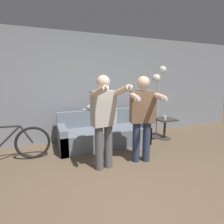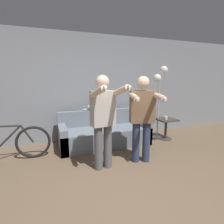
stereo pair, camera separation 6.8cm
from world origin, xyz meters
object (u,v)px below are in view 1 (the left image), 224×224
at_px(couch, 104,134).
at_px(person_right, 143,114).
at_px(cat, 94,107).
at_px(side_table, 165,124).
at_px(floor_lamp, 159,81).
at_px(bicycle, 5,145).
at_px(cup, 165,118).
at_px(person_left, 104,117).

height_order(couch, person_right, person_right).
bearing_deg(couch, cat, 115.25).
bearing_deg(side_table, person_right, -143.76).
relative_size(person_right, floor_lamp, 0.86).
height_order(floor_lamp, bicycle, floor_lamp).
height_order(cat, floor_lamp, floor_lamp).
distance_m(floor_lamp, side_table, 1.11).
bearing_deg(side_table, cup, -140.76).
bearing_deg(cup, person_right, -143.89).
bearing_deg(floor_lamp, couch, 179.34).
bearing_deg(bicycle, cup, -0.33).
xyz_separation_m(cat, bicycle, (-1.84, -0.49, -0.53)).
height_order(person_right, side_table, person_right).
relative_size(person_left, cat, 3.14).
bearing_deg(person_right, cup, 52.39).
height_order(person_right, cup, person_right).
distance_m(cat, side_table, 1.86).
relative_size(person_right, cat, 3.11).
height_order(person_left, cat, person_left).
relative_size(floor_lamp, side_table, 3.49).
xyz_separation_m(couch, cat, (-0.14, 0.29, 0.61)).
height_order(cup, bicycle, bicycle).
distance_m(floor_lamp, cup, 0.93).
bearing_deg(bicycle, cat, 14.97).
relative_size(cat, bicycle, 0.32).
distance_m(person_left, bicycle, 1.93).
xyz_separation_m(person_right, floor_lamp, (1.08, 1.05, 0.56)).
xyz_separation_m(floor_lamp, bicycle, (-3.44, -0.18, -1.13)).
bearing_deg(bicycle, person_left, -28.24).
distance_m(person_right, floor_lamp, 1.61).
height_order(person_right, cat, person_right).
xyz_separation_m(cat, floor_lamp, (1.60, -0.31, 0.60)).
height_order(person_left, person_right, person_left).
xyz_separation_m(person_left, floor_lamp, (1.81, 1.06, 0.55)).
height_order(person_right, floor_lamp, floor_lamp).
bearing_deg(person_left, side_table, 18.67).
xyz_separation_m(couch, person_right, (0.37, -1.07, 0.65)).
bearing_deg(person_right, cat, 126.83).
bearing_deg(side_table, floor_lamp, 128.76).
xyz_separation_m(floor_lamp, side_table, (0.13, -0.16, -1.09)).
xyz_separation_m(couch, cup, (1.54, -0.22, 0.31)).
distance_m(couch, cat, 0.69).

